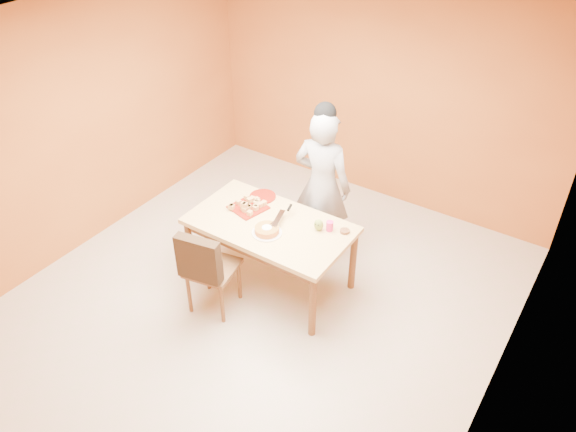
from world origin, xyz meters
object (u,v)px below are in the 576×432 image
Objects in this scene: pastry_platter at (248,207)px; checker_tin at (345,231)px; sponge_cake at (267,230)px; egg_ornament at (319,225)px; dining_table at (270,231)px; person at (322,186)px; dining_chair at (211,267)px; red_dinner_plate at (263,196)px; magenta_glass at (330,226)px.

pastry_platter is 3.48× the size of checker_tin.
egg_ornament is (0.38, 0.32, 0.02)m from sponge_cake.
egg_ornament is (0.45, 0.17, 0.15)m from dining_table.
person is at bearing 52.61° from pastry_platter.
dining_chair is 0.64m from sponge_cake.
red_dinner_plate is 2.77× the size of magenta_glass.
checker_tin is (0.52, -0.46, -0.08)m from person.
egg_ornament is at bearing -12.05° from red_dinner_plate.
checker_tin is at bearing -3.44° from red_dinner_plate.
person is at bearing 84.22° from sponge_cake.
red_dinner_plate is (-0.48, -0.40, -0.09)m from person.
dining_chair is 9.82× the size of magenta_glass.
person is 0.81m from pastry_platter.
dining_table is 1.64× the size of dining_chair.
egg_ornament is 1.31× the size of checker_tin.
checker_tin is at bearing 132.96° from person.
dining_chair is at bearing 66.38° from person.
pastry_platter is 1.03m from checker_tin.
pastry_platter is 1.16× the size of red_dinner_plate.
pastry_platter is at bearing -152.25° from egg_ornament.
sponge_cake is (-0.09, -0.88, -0.06)m from person.
pastry_platter is 0.89m from magenta_glass.
checker_tin is at bearing 22.08° from dining_table.
dining_chair is 0.75m from pastry_platter.
dining_table is at bearing -15.31° from pastry_platter.
person reaches higher than egg_ornament.
red_dinner_plate is (-0.33, 0.34, 0.10)m from dining_table.
pastry_platter is at bearing -169.68° from checker_tin.
dining_table is at bearing -157.92° from checker_tin.
sponge_cake is at bearing -50.66° from red_dinner_plate.
dining_table is 4.99× the size of pastry_platter.
dining_table is 0.48m from red_dinner_plate.
sponge_cake is 0.50m from egg_ornament.
dining_chair is at bearing -126.08° from sponge_cake.
red_dinner_plate is (-0.06, 0.94, 0.26)m from dining_chair.
magenta_glass is 1.08× the size of checker_tin.
sponge_cake is 1.95× the size of egg_ornament.
dining_table is at bearing 114.61° from sponge_cake.
egg_ornament reaches higher than pastry_platter.
person is at bearing 77.97° from dining_table.
person reaches higher than dining_table.
egg_ornament reaches higher than checker_tin.
person is 0.88m from sponge_cake.
person reaches higher than sponge_cake.
person is at bearing 139.82° from egg_ornament.
sponge_cake is at bearing -65.39° from dining_table.
person reaches higher than checker_tin.
checker_tin is at bearing 20.15° from magenta_glass.
pastry_platter is at bearing -171.30° from magenta_glass.
magenta_glass is 0.15m from checker_tin.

